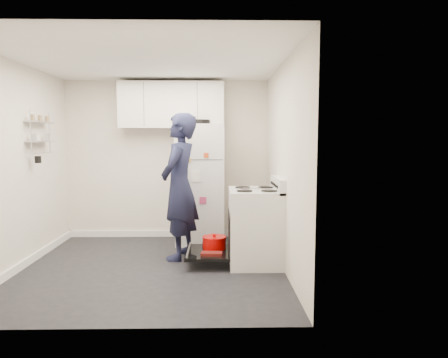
{
  "coord_description": "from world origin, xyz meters",
  "views": [
    {
      "loc": [
        0.79,
        -4.81,
        1.58
      ],
      "look_at": [
        0.89,
        0.48,
        1.05
      ],
      "focal_mm": 32.0,
      "sensor_mm": 36.0,
      "label": 1
    }
  ],
  "objects_px": {
    "electric_range": "(254,227)",
    "open_oven_door": "(211,247)",
    "refrigerator": "(200,183)",
    "person": "(180,186)"
  },
  "relations": [
    {
      "from": "open_oven_door",
      "to": "person",
      "type": "height_order",
      "value": "person"
    },
    {
      "from": "person",
      "to": "refrigerator",
      "type": "bearing_deg",
      "value": 179.38
    },
    {
      "from": "electric_range",
      "to": "open_oven_door",
      "type": "xyz_separation_m",
      "value": [
        -0.55,
        0.06,
        -0.27
      ]
    },
    {
      "from": "open_oven_door",
      "to": "electric_range",
      "type": "bearing_deg",
      "value": -6.22
    },
    {
      "from": "electric_range",
      "to": "refrigerator",
      "type": "xyz_separation_m",
      "value": [
        -0.72,
        1.1,
        0.44
      ]
    },
    {
      "from": "electric_range",
      "to": "person",
      "type": "relative_size",
      "value": 0.57
    },
    {
      "from": "electric_range",
      "to": "open_oven_door",
      "type": "relative_size",
      "value": 1.57
    },
    {
      "from": "refrigerator",
      "to": "person",
      "type": "xyz_separation_m",
      "value": [
        -0.24,
        -0.83,
        0.05
      ]
    },
    {
      "from": "refrigerator",
      "to": "person",
      "type": "height_order",
      "value": "person"
    },
    {
      "from": "electric_range",
      "to": "open_oven_door",
      "type": "height_order",
      "value": "electric_range"
    }
  ]
}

